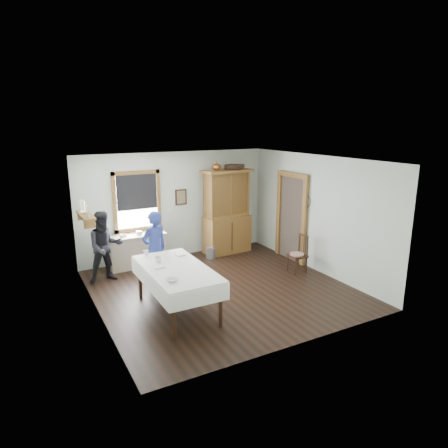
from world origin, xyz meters
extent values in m
cube|color=black|center=(0.00, 0.00, 0.01)|extent=(5.00, 5.00, 0.01)
cube|color=silver|center=(0.00, 0.00, 2.70)|extent=(5.00, 5.00, 0.01)
cube|color=silver|center=(0.00, 2.50, 1.35)|extent=(5.00, 0.01, 2.70)
cube|color=silver|center=(0.00, -2.50, 1.35)|extent=(5.00, 0.01, 2.70)
cube|color=silver|center=(-2.50, 0.00, 1.35)|extent=(0.01, 5.00, 2.70)
cube|color=silver|center=(2.50, 0.00, 1.35)|extent=(0.01, 5.00, 2.70)
cube|color=white|center=(-1.00, 2.48, 1.55)|extent=(1.00, 0.02, 1.30)
cube|color=brown|center=(-1.00, 2.46, 2.25)|extent=(1.18, 0.06, 0.09)
cube|color=brown|center=(-1.00, 2.46, 0.85)|extent=(1.18, 0.06, 0.09)
cube|color=brown|center=(-1.54, 2.46, 1.55)|extent=(0.09, 0.06, 1.48)
cube|color=brown|center=(-0.46, 2.46, 1.55)|extent=(0.09, 0.06, 1.48)
cube|color=black|center=(-1.00, 2.44, 1.78)|extent=(0.98, 0.03, 0.85)
cube|color=#483B33|center=(2.47, 0.85, 1.05)|extent=(0.03, 0.90, 2.10)
cube|color=brown|center=(2.44, 0.34, 1.05)|extent=(0.08, 0.12, 2.10)
cube|color=brown|center=(2.44, 1.36, 1.05)|extent=(0.08, 0.12, 2.10)
cube|color=brown|center=(2.44, 0.85, 2.16)|extent=(0.08, 1.14, 0.12)
cube|color=brown|center=(-2.37, 1.50, 1.55)|extent=(0.24, 1.00, 0.04)
cube|color=brown|center=(-2.37, 1.10, 1.45)|extent=(0.22, 0.03, 0.18)
cube|color=brown|center=(-2.37, 1.90, 1.45)|extent=(0.22, 0.03, 0.18)
cube|color=tan|center=(-2.37, 1.20, 1.68)|extent=(0.03, 0.22, 0.24)
cylinder|color=white|center=(-2.37, 1.85, 1.68)|extent=(0.12, 0.12, 0.22)
cube|color=black|center=(0.15, 2.46, 1.55)|extent=(0.30, 0.04, 0.40)
torus|color=black|center=(2.45, 0.30, 1.72)|extent=(0.01, 0.27, 0.27)
cube|color=tan|center=(-1.14, 2.19, 0.40)|extent=(1.41, 0.56, 0.80)
cube|color=brown|center=(1.30, 2.12, 1.11)|extent=(1.34, 0.70, 2.22)
cube|color=white|center=(-1.19, -0.49, 0.42)|extent=(1.11, 2.11, 0.84)
cube|color=black|center=(2.01, 0.01, 0.45)|extent=(0.42, 0.42, 0.90)
cube|color=#9FA0A7|center=(0.69, 1.86, 0.14)|extent=(0.31, 0.31, 0.28)
cube|color=olive|center=(1.02, 2.01, 0.09)|extent=(0.38, 0.33, 0.19)
imported|color=navy|center=(-1.15, 0.83, 0.76)|extent=(0.63, 0.50, 1.51)
imported|color=black|center=(-2.01, 1.59, 0.73)|extent=(0.72, 0.57, 1.45)
imported|color=white|center=(-1.37, -0.04, 0.89)|extent=(0.13, 0.13, 0.10)
imported|color=white|center=(-1.44, 0.48, 0.89)|extent=(0.12, 0.12, 0.10)
imported|color=white|center=(-1.49, -1.06, 0.87)|extent=(0.27, 0.27, 0.06)
imported|color=#73674D|center=(-0.87, 2.09, 0.81)|extent=(0.24, 0.26, 0.02)
imported|color=white|center=(-1.46, 2.16, 0.83)|extent=(0.22, 0.22, 0.06)
imported|color=white|center=(-2.37, 1.55, 1.60)|extent=(0.22, 0.22, 0.05)
camera|label=1|loc=(-3.67, -6.90, 3.40)|focal=32.00mm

